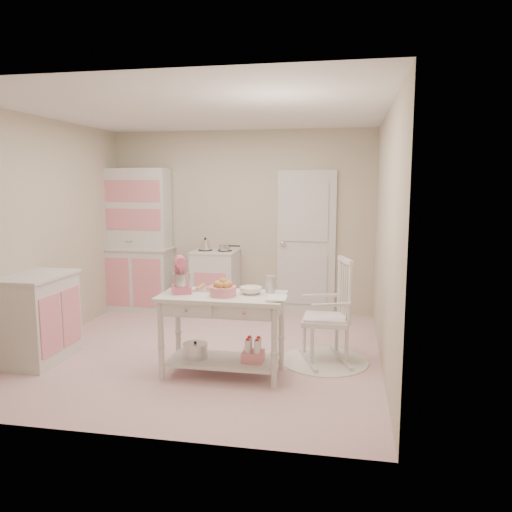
# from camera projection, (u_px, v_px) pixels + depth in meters

# --- Properties ---
(room_shell) EXTENTS (3.84, 3.84, 2.62)m
(room_shell) POSITION_uv_depth(u_px,v_px,m) (203.00, 203.00, 5.29)
(room_shell) COLOR #D0828D
(room_shell) RESTS_ON ground
(door) EXTENTS (0.82, 0.05, 2.04)m
(door) POSITION_uv_depth(u_px,v_px,m) (306.00, 243.00, 7.03)
(door) COLOR silver
(door) RESTS_ON ground
(hutch) EXTENTS (1.06, 0.50, 2.08)m
(hutch) POSITION_uv_depth(u_px,v_px,m) (136.00, 240.00, 7.27)
(hutch) COLOR silver
(hutch) RESTS_ON ground
(stove) EXTENTS (0.62, 0.57, 0.92)m
(stove) POSITION_uv_depth(u_px,v_px,m) (215.00, 282.00, 7.09)
(stove) COLOR silver
(stove) RESTS_ON ground
(base_cabinet) EXTENTS (0.54, 0.84, 0.92)m
(base_cabinet) POSITION_uv_depth(u_px,v_px,m) (39.00, 318.00, 5.21)
(base_cabinet) COLOR silver
(base_cabinet) RESTS_ON ground
(lace_rug) EXTENTS (0.92, 0.92, 0.01)m
(lace_rug) POSITION_uv_depth(u_px,v_px,m) (324.00, 361.00, 5.24)
(lace_rug) COLOR white
(lace_rug) RESTS_ON ground
(rocking_chair) EXTENTS (0.68, 0.84, 1.10)m
(rocking_chair) POSITION_uv_depth(u_px,v_px,m) (325.00, 310.00, 5.17)
(rocking_chair) COLOR silver
(rocking_chair) RESTS_ON ground
(work_table) EXTENTS (1.20, 0.60, 0.80)m
(work_table) POSITION_uv_depth(u_px,v_px,m) (223.00, 335.00, 4.83)
(work_table) COLOR silver
(work_table) RESTS_ON ground
(stand_mixer) EXTENTS (0.30, 0.34, 0.34)m
(stand_mixer) POSITION_uv_depth(u_px,v_px,m) (181.00, 275.00, 4.85)
(stand_mixer) COLOR #D15878
(stand_mixer) RESTS_ON work_table
(cookie_tray) EXTENTS (0.34, 0.24, 0.02)m
(cookie_tray) POSITION_uv_depth(u_px,v_px,m) (212.00, 289.00, 4.98)
(cookie_tray) COLOR silver
(cookie_tray) RESTS_ON work_table
(bread_basket) EXTENTS (0.25, 0.25, 0.09)m
(bread_basket) POSITION_uv_depth(u_px,v_px,m) (223.00, 291.00, 4.72)
(bread_basket) COLOR pink
(bread_basket) RESTS_ON work_table
(mixing_bowl) EXTENTS (0.22, 0.22, 0.07)m
(mixing_bowl) POSITION_uv_depth(u_px,v_px,m) (251.00, 290.00, 4.80)
(mixing_bowl) COLOR white
(mixing_bowl) RESTS_ON work_table
(metal_pitcher) EXTENTS (0.10, 0.10, 0.17)m
(metal_pitcher) POSITION_uv_depth(u_px,v_px,m) (270.00, 284.00, 4.84)
(metal_pitcher) COLOR silver
(metal_pitcher) RESTS_ON work_table
(recipe_book) EXTENTS (0.19, 0.25, 0.02)m
(recipe_book) POSITION_uv_depth(u_px,v_px,m) (267.00, 298.00, 4.57)
(recipe_book) COLOR white
(recipe_book) RESTS_ON work_table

